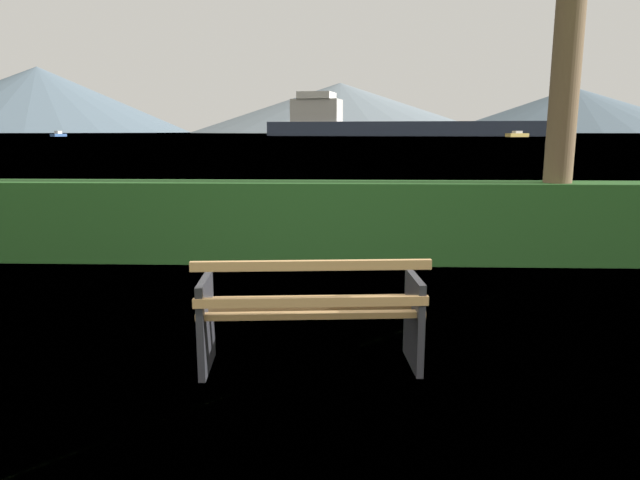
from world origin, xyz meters
name	(u,v)px	position (x,y,z in m)	size (l,w,h in m)	color
ground_plane	(311,365)	(0.00, 0.00, 0.00)	(1400.00, 1400.00, 0.00)	#567A38
water_surface	(340,134)	(0.00, 306.68, 0.00)	(620.00, 620.00, 0.00)	slate
park_bench	(311,313)	(0.00, -0.06, 0.42)	(1.64, 0.69, 0.87)	tan
hedge_row	(324,222)	(0.00, 3.45, 0.53)	(13.59, 0.61, 1.06)	#285B23
cargo_ship_large	(380,124)	(13.33, 189.70, 4.07)	(89.78, 29.39, 14.56)	#2D384C
fishing_boat_near	(517,135)	(50.03, 160.50, 0.63)	(6.93, 4.86, 1.71)	gold
sailboat_mid	(58,135)	(-84.39, 166.55, 0.59)	(3.12, 5.30, 1.71)	#335693
distant_hills	(234,104)	(-103.15, 561.34, 27.18)	(800.87, 333.59, 65.29)	slate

